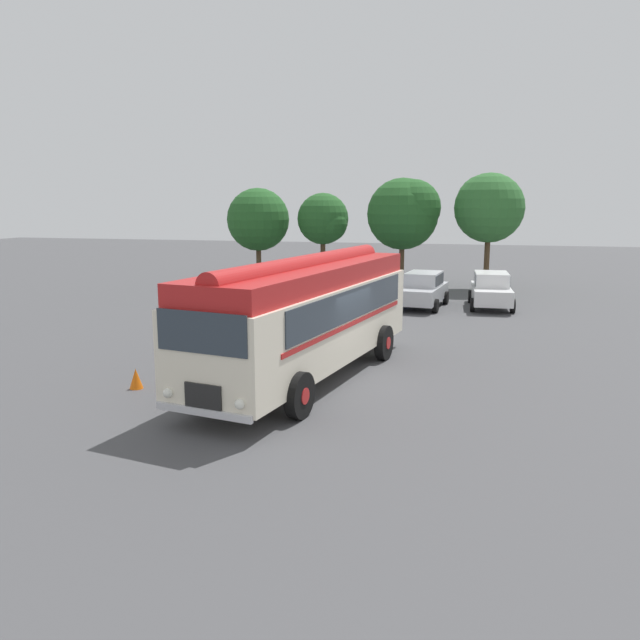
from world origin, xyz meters
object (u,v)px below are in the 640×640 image
at_px(car_mid_right, 491,290).
at_px(traffic_cone, 136,379).
at_px(vintage_bus, 307,312).
at_px(car_near_left, 373,287).
at_px(car_mid_left, 423,290).

relative_size(car_mid_right, traffic_cone, 7.78).
xyz_separation_m(vintage_bus, traffic_cone, (-4.17, -2.08, -1.62)).
height_order(vintage_bus, car_near_left, vintage_bus).
bearing_deg(car_mid_right, car_near_left, -175.48).
relative_size(vintage_bus, traffic_cone, 18.84).
relative_size(vintage_bus, car_mid_left, 2.37).
xyz_separation_m(vintage_bus, car_mid_right, (5.25, 13.79, -1.05)).
bearing_deg(car_mid_right, traffic_cone, -120.68).
xyz_separation_m(car_near_left, car_mid_left, (2.41, -0.24, 0.00)).
distance_m(vintage_bus, traffic_cone, 4.93).
xyz_separation_m(car_mid_right, traffic_cone, (-9.42, -15.88, -0.57)).
relative_size(car_near_left, car_mid_left, 1.00).
height_order(car_mid_left, car_mid_right, same).
distance_m(vintage_bus, car_near_left, 13.40).
bearing_deg(vintage_bus, car_near_left, 91.22).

